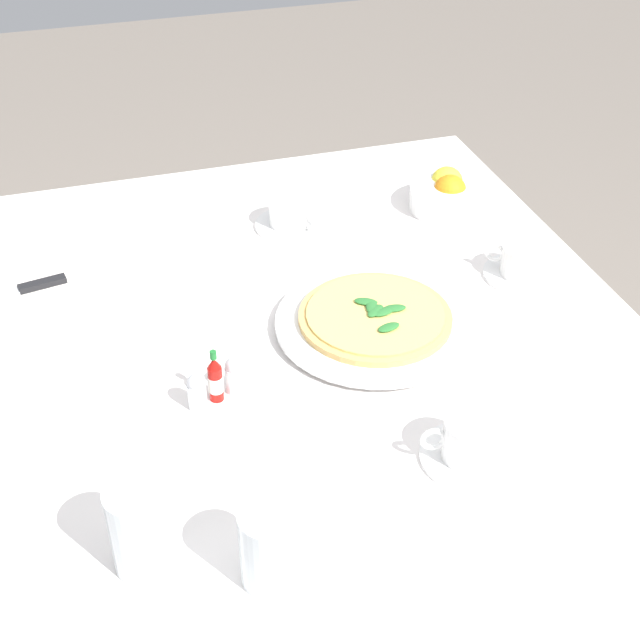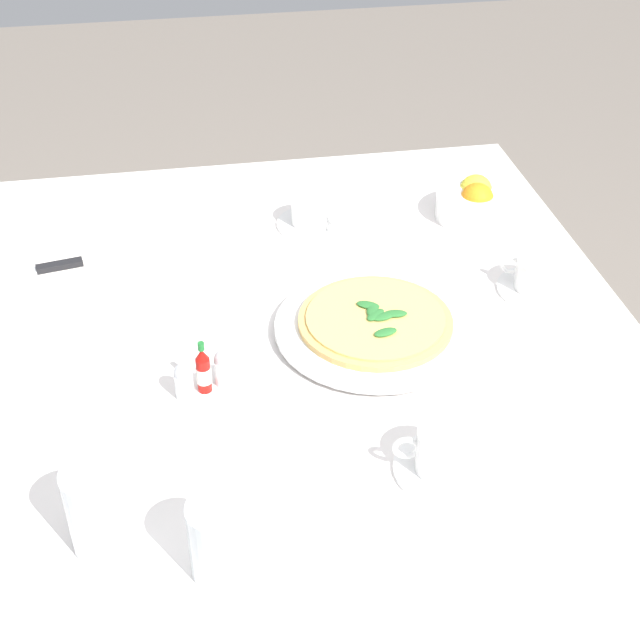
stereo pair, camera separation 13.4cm
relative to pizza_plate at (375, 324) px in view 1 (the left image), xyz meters
The scene contains 16 objects.
ground_plane 0.78m from the pizza_plate, 14.77° to the right, with size 8.00×8.00×0.00m, color slate.
dining_table 0.22m from the pizza_plate, 14.77° to the right, with size 1.14×1.14×0.75m.
pizza_plate is the anchor object (origin of this frame).
pizza 0.01m from the pizza_plate, 159.18° to the left, with size 0.23×0.23×0.02m.
coffee_cup_far_left 0.34m from the pizza_plate, 83.44° to the right, with size 0.13×0.13×0.06m.
coffee_cup_back_corner 0.30m from the pizza_plate, 94.24° to the left, with size 0.13×0.13×0.06m.
coffee_cup_center_back 0.54m from the pizza_plate, ahead, with size 0.13×0.13×0.06m.
coffee_cup_left_edge 0.29m from the pizza_plate, 166.29° to the right, with size 0.13×0.13×0.06m.
water_glass_right_edge 0.52m from the pizza_plate, 40.61° to the left, with size 0.07×0.07×0.11m.
water_glass_near_right 0.48m from the pizza_plate, 56.49° to the left, with size 0.07×0.07×0.10m.
napkin_folded 0.57m from the pizza_plate, 23.64° to the right, with size 0.23×0.16×0.02m.
dinner_knife 0.58m from the pizza_plate, 23.48° to the right, with size 0.20×0.05×0.01m.
citrus_bowl 0.42m from the pizza_plate, 129.17° to the right, with size 0.15×0.15×0.07m.
hot_sauce_bottle 0.28m from the pizza_plate, 18.36° to the left, with size 0.02×0.02×0.08m.
salt_shaker 0.31m from the pizza_plate, 18.49° to the left, with size 0.03×0.03×0.06m.
pepper_shaker 0.25m from the pizza_plate, 18.21° to the left, with size 0.03×0.03×0.06m.
Camera 1 is at (0.24, 1.06, 1.57)m, focal length 49.86 mm.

